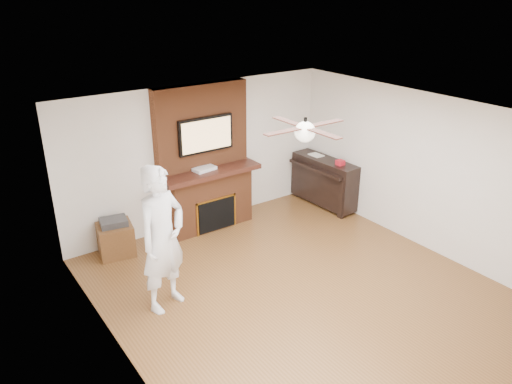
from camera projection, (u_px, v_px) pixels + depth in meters
room_shell at (302, 210)px, 6.57m from camera, size 5.36×5.86×2.86m
fireplace at (206, 172)px, 8.59m from camera, size 1.78×0.64×2.50m
tv at (206, 135)px, 8.29m from camera, size 1.00×0.08×0.60m
ceiling_fan at (305, 131)px, 6.15m from camera, size 1.21×1.21×0.31m
person at (163, 239)px, 6.37m from camera, size 0.85×0.71×1.99m
side_table at (116, 238)px, 7.90m from camera, size 0.62×0.62×0.61m
piano at (324, 181)px, 9.57m from camera, size 0.60×1.44×1.02m
cable_box at (204, 169)px, 8.43m from camera, size 0.41×0.27×0.05m
candle_orange at (203, 229)px, 8.66m from camera, size 0.07×0.07×0.12m
candle_green at (213, 228)px, 8.75m from camera, size 0.07×0.07×0.08m
candle_cream at (221, 224)px, 8.86m from camera, size 0.08×0.08×0.11m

